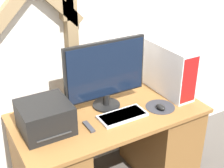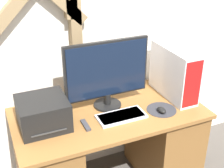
% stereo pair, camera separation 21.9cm
% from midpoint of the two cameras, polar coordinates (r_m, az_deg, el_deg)
% --- Properties ---
extents(wall_back, '(6.40, 0.13, 2.70)m').
position_cam_midpoint_polar(wall_back, '(2.39, -8.38, 11.91)').
color(wall_back, white).
rests_on(wall_back, ground_plane).
extents(desk, '(1.39, 0.71, 0.75)m').
position_cam_midpoint_polar(desk, '(2.50, -3.07, -12.22)').
color(desk, brown).
rests_on(desk, ground_plane).
extents(monitor, '(0.64, 0.21, 0.51)m').
position_cam_midpoint_polar(monitor, '(2.24, -3.94, 2.04)').
color(monitor, black).
rests_on(monitor, desk).
extents(keyboard, '(0.35, 0.16, 0.02)m').
position_cam_midpoint_polar(keyboard, '(2.22, -0.89, -5.89)').
color(keyboard, silver).
rests_on(keyboard, desk).
extents(mousepad, '(0.22, 0.22, 0.00)m').
position_cam_midpoint_polar(mousepad, '(2.36, 6.19, -4.25)').
color(mousepad, '#2D2D33').
rests_on(mousepad, desk).
extents(mouse, '(0.05, 0.09, 0.04)m').
position_cam_midpoint_polar(mouse, '(2.31, 6.26, -4.29)').
color(mouse, black).
rests_on(mouse, mousepad).
extents(computer_tower, '(0.16, 0.48, 0.40)m').
position_cam_midpoint_polar(computer_tower, '(2.49, 7.96, 2.61)').
color(computer_tower, white).
rests_on(computer_tower, desk).
extents(printer, '(0.32, 0.33, 0.20)m').
position_cam_midpoint_polar(printer, '(2.12, -15.10, -5.97)').
color(printer, black).
rests_on(printer, desk).
extents(remote_control, '(0.03, 0.13, 0.02)m').
position_cam_midpoint_polar(remote_control, '(2.13, -7.24, -7.85)').
color(remote_control, '#38383D').
rests_on(remote_control, desk).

